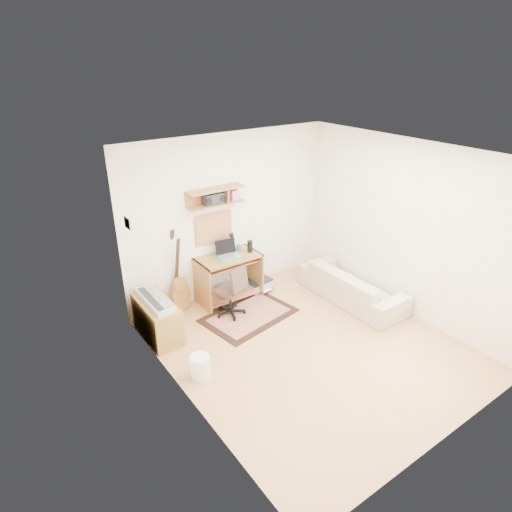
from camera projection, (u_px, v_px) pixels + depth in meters
floor at (309, 346)px, 5.98m from camera, size 3.60×4.00×0.01m
ceiling at (321, 155)px, 4.87m from camera, size 3.60×4.00×0.01m
back_wall at (229, 216)px, 6.91m from camera, size 3.60×0.01×2.60m
left_wall at (183, 304)px, 4.48m from camera, size 0.01×4.00×2.60m
right_wall at (407, 230)px, 6.37m from camera, size 0.01×4.00×2.60m
wall_shelf at (216, 197)px, 6.49m from camera, size 0.90×0.25×0.26m
cork_board at (214, 228)px, 6.79m from camera, size 0.64×0.03×0.49m
wall_photo at (128, 223)px, 5.43m from camera, size 0.02×0.20×0.15m
desk at (229, 278)px, 6.98m from camera, size 1.00×0.55×0.75m
laptop at (228, 249)px, 6.76m from camera, size 0.37×0.37×0.26m
speaker at (250, 246)px, 6.95m from camera, size 0.09×0.09×0.19m
desk_lamp at (233, 241)px, 6.95m from camera, size 0.11×0.11×0.33m
pencil_cup at (239, 248)px, 7.02m from camera, size 0.07×0.07×0.10m
boombox at (214, 199)px, 6.47m from camera, size 0.32×0.15×0.16m
rug at (249, 315)px, 6.66m from camera, size 1.48×1.11×0.02m
task_chair at (230, 290)px, 6.53m from camera, size 0.54×0.54×0.83m
cabinet at (157, 319)px, 6.08m from camera, size 0.40×0.90×0.55m
music_keyboard at (155, 300)px, 5.95m from camera, size 0.26×0.83×0.07m
guitar at (179, 272)px, 6.56m from camera, size 0.39×0.30×1.30m
waste_basket at (200, 367)px, 5.36m from camera, size 0.33×0.33×0.29m
printer at (258, 284)px, 7.40m from camera, size 0.47×0.39×0.16m
sofa at (353, 280)px, 6.95m from camera, size 0.53×1.81×0.71m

